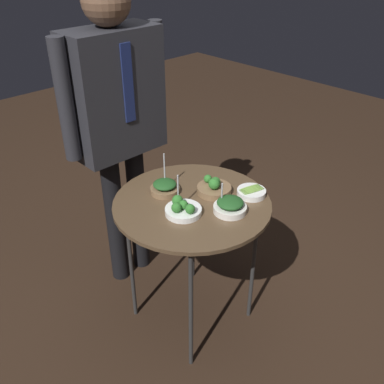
% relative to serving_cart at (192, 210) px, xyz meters
% --- Properties ---
extents(ground_plane, '(8.00, 8.00, 0.00)m').
position_rel_serving_cart_xyz_m(ground_plane, '(0.00, 0.00, -0.67)').
color(ground_plane, black).
extents(serving_cart, '(0.71, 0.71, 0.72)m').
position_rel_serving_cart_xyz_m(serving_cart, '(0.00, 0.00, 0.00)').
color(serving_cart, brown).
rests_on(serving_cart, ground_plane).
extents(bowl_spinach_back_left, '(0.13, 0.13, 0.18)m').
position_rel_serving_cart_xyz_m(bowl_spinach_back_left, '(-0.04, 0.14, 0.08)').
color(bowl_spinach_back_left, brown).
rests_on(bowl_spinach_back_left, serving_cart).
extents(bowl_broccoli_near_rim, '(0.16, 0.16, 0.17)m').
position_rel_serving_cart_xyz_m(bowl_broccoli_near_rim, '(-0.09, -0.04, 0.07)').
color(bowl_broccoli_near_rim, white).
rests_on(bowl_broccoli_near_rim, serving_cart).
extents(bowl_broccoli_front_right, '(0.16, 0.16, 0.08)m').
position_rel_serving_cart_xyz_m(bowl_broccoli_front_right, '(0.13, -0.01, 0.08)').
color(bowl_broccoli_front_right, brown).
rests_on(bowl_broccoli_front_right, serving_cart).
extents(bowl_asparagus_back_right, '(0.13, 0.13, 0.04)m').
position_rel_serving_cart_xyz_m(bowl_asparagus_back_right, '(0.23, -0.15, 0.06)').
color(bowl_asparagus_back_right, white).
rests_on(bowl_asparagus_back_right, serving_cart).
extents(bowl_spinach_front_left, '(0.14, 0.14, 0.13)m').
position_rel_serving_cart_xyz_m(bowl_spinach_front_left, '(0.06, -0.17, 0.08)').
color(bowl_spinach_front_left, silver).
rests_on(bowl_spinach_front_left, serving_cart).
extents(waiter_figure, '(0.59, 0.22, 1.60)m').
position_rel_serving_cart_xyz_m(waiter_figure, '(-0.01, 0.51, 0.35)').
color(waiter_figure, black).
rests_on(waiter_figure, ground_plane).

